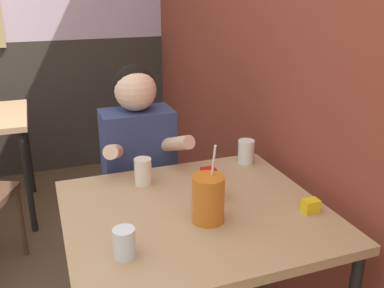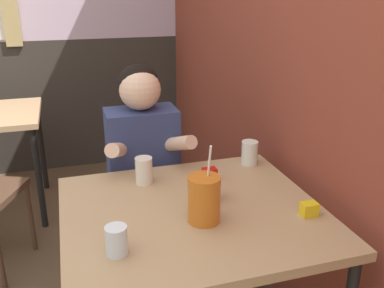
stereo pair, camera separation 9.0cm
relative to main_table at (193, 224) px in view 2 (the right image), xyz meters
name	(u,v)px [view 2 (the right image)]	position (x,y,z in m)	size (l,w,h in m)	color
brick_wall_right	(237,16)	(0.58, 1.02, 0.69)	(0.08, 4.56, 2.70)	brown
back_wall	(17,7)	(-0.70, 2.33, 0.69)	(5.47, 0.09, 2.70)	silver
main_table	(193,224)	(0.00, 0.00, 0.00)	(0.96, 0.86, 0.73)	tan
person_seated	(144,177)	(-0.08, 0.58, -0.05)	(0.42, 0.40, 1.18)	navy
cocktail_pitcher	(204,199)	(0.01, -0.09, 0.15)	(0.12, 0.12, 0.29)	#C6661E
glass_near_pitcher	(211,187)	(0.09, 0.06, 0.11)	(0.07, 0.07, 0.10)	silver
glass_center	(250,153)	(0.38, 0.34, 0.12)	(0.08, 0.08, 0.11)	silver
glass_far_side	(144,170)	(-0.13, 0.28, 0.12)	(0.07, 0.07, 0.11)	silver
glass_by_brick	(117,240)	(-0.31, -0.20, 0.11)	(0.07, 0.07, 0.10)	silver
condiment_ketchup	(209,174)	(0.15, 0.23, 0.09)	(0.06, 0.04, 0.05)	#B7140F
condiment_mustard	(309,209)	(0.39, -0.16, 0.09)	(0.06, 0.04, 0.05)	yellow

